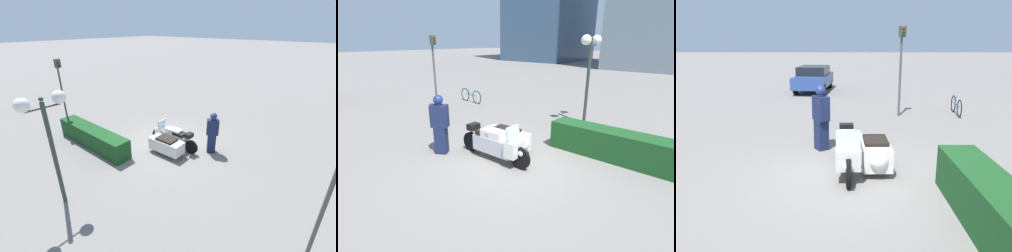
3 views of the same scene
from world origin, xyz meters
The scene contains 7 objects.
ground_plane centered at (0.00, 0.00, 0.00)m, with size 160.00×160.00×0.00m, color slate.
police_motorcycle centered at (-0.38, 0.36, 0.45)m, with size 2.45×1.24×1.14m.
officer_rider centered at (-1.89, -0.72, 0.94)m, with size 0.57×0.51×1.78m.
hedge_bush_curbside centered at (2.45, 2.22, 0.42)m, with size 4.31×0.74×0.84m, color #19471E.
twin_lamp_post centered at (0.05, 4.83, 2.74)m, with size 0.37×1.27×3.44m.
traffic_light_far centered at (-6.07, 2.07, 2.26)m, with size 0.22×0.29×3.44m.
bicycle_parked centered at (-6.37, 4.44, 0.34)m, with size 1.76×0.20×0.76m.
Camera 2 is at (4.34, -4.94, 3.25)m, focal length 28.00 mm.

